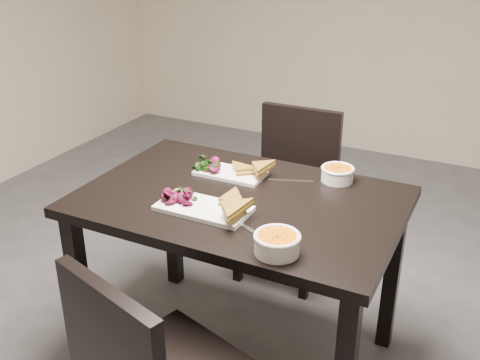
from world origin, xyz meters
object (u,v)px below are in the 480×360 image
(soup_bowl_far, at_px, (337,173))
(table, at_px, (240,220))
(chair_far, at_px, (291,182))
(plate_far, at_px, (230,173))
(plate_near, at_px, (203,208))
(soup_bowl_near, at_px, (277,242))

(soup_bowl_far, bearing_deg, table, -133.11)
(chair_far, relative_size, plate_far, 2.99)
(plate_near, bearing_deg, table, 66.69)
(chair_far, relative_size, plate_near, 2.52)
(chair_far, xyz_separation_m, soup_bowl_far, (0.36, -0.44, 0.30))
(plate_far, bearing_deg, soup_bowl_far, 18.78)
(soup_bowl_far, bearing_deg, chair_far, 129.18)
(soup_bowl_near, height_order, plate_far, soup_bowl_near)
(plate_far, xyz_separation_m, soup_bowl_far, (0.41, 0.14, 0.03))
(soup_bowl_near, relative_size, soup_bowl_far, 1.12)
(soup_bowl_near, bearing_deg, plate_far, 130.98)
(plate_far, distance_m, soup_bowl_far, 0.43)
(plate_near, bearing_deg, chair_far, 90.64)
(table, bearing_deg, plate_far, 127.61)
(plate_near, relative_size, soup_bowl_far, 2.53)
(table, distance_m, chair_far, 0.77)
(chair_far, distance_m, plate_near, 0.95)
(plate_far, bearing_deg, soup_bowl_near, -49.02)
(plate_near, distance_m, soup_bowl_near, 0.38)
(chair_far, bearing_deg, plate_near, -90.30)
(chair_far, bearing_deg, plate_far, -95.63)
(table, xyz_separation_m, chair_far, (-0.08, 0.75, -0.17))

